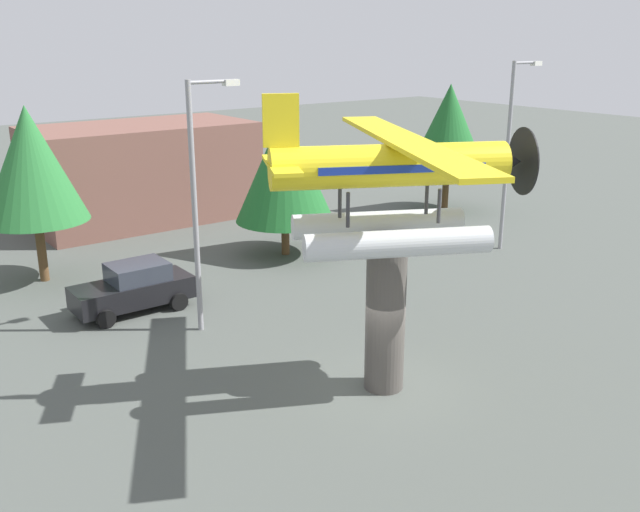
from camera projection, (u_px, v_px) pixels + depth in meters
ground_plane at (383, 386)px, 20.05m from camera, size 140.00×140.00×0.00m
display_pedestal at (385, 318)px, 19.43m from camera, size 1.10×1.10×4.16m
floatplane_monument at (394, 184)px, 18.32m from camera, size 7.13×9.80×4.00m
car_mid_black at (134, 288)px, 25.29m from camera, size 4.20×2.02×1.76m
streetlight_primary at (199, 191)px, 22.61m from camera, size 1.84×0.28×8.22m
streetlight_secondary at (511, 143)px, 31.61m from camera, size 1.84×0.28×8.44m
storefront_building at (142, 172)px, 37.49m from camera, size 11.32×6.11×5.06m
tree_east at (31, 164)px, 27.28m from camera, size 4.05×4.05×6.99m
tree_center_back at (284, 166)px, 30.92m from camera, size 4.40×4.40×6.46m
tree_far_east at (449, 130)px, 38.70m from camera, size 4.45×4.45×7.00m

